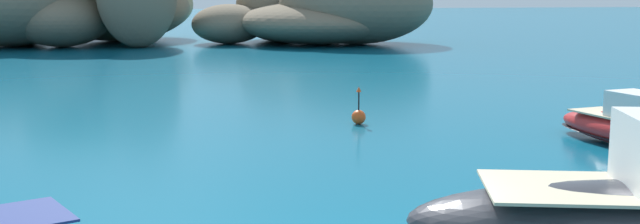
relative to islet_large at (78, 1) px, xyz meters
The scene contains 4 objects.
islet_large is the anchor object (origin of this frame).
islet_small 23.73m from the islet_large, 10.49° to the right, with size 25.82×22.33×7.70m.
motorboat_red 60.66m from the islet_large, 66.25° to the right, with size 3.14×6.56×1.87m.
channel_buoy 52.42m from the islet_large, 71.68° to the right, with size 0.56×0.56×1.48m.
Camera 1 is at (-3.92, -13.29, 5.21)m, focal length 42.76 mm.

